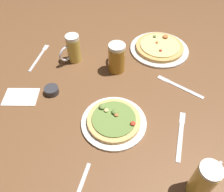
{
  "coord_description": "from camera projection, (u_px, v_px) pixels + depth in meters",
  "views": [
    {
      "loc": [
        0.03,
        -0.7,
        0.81
      ],
      "look_at": [
        0.0,
        0.0,
        0.02
      ],
      "focal_mm": 36.99,
      "sensor_mm": 36.0,
      "label": 1
    }
  ],
  "objects": [
    {
      "name": "pizza_plate_near",
      "position": [
        114.0,
        121.0,
        0.97
      ],
      "size": [
        0.28,
        0.28,
        0.05
      ],
      "color": "silver",
      "rests_on": "ground_plane"
    },
    {
      "name": "beer_mug_dark",
      "position": [
        204.0,
        180.0,
        0.74
      ],
      "size": [
        0.11,
        0.11,
        0.17
      ],
      "color": "gold",
      "rests_on": "ground_plane"
    },
    {
      "name": "beer_mug_amber",
      "position": [
        73.0,
        49.0,
        1.21
      ],
      "size": [
        0.1,
        0.1,
        0.15
      ],
      "color": "gold",
      "rests_on": "ground_plane"
    },
    {
      "name": "ramekin_sauce",
      "position": [
        52.0,
        90.0,
        1.09
      ],
      "size": [
        0.07,
        0.07,
        0.03
      ],
      "primitive_type": "cylinder",
      "color": "#333338",
      "rests_on": "ground_plane"
    },
    {
      "name": "pizza_plate_far",
      "position": [
        159.0,
        48.0,
        1.31
      ],
      "size": [
        0.33,
        0.33,
        0.05
      ],
      "color": "silver",
      "rests_on": "ground_plane"
    },
    {
      "name": "fork_left",
      "position": [
        79.0,
        191.0,
        0.79
      ],
      "size": [
        0.06,
        0.2,
        0.01
      ],
      "color": "silver",
      "rests_on": "ground_plane"
    },
    {
      "name": "knife_right",
      "position": [
        180.0,
        86.0,
        1.13
      ],
      "size": [
        0.21,
        0.16,
        0.01
      ],
      "color": "silver",
      "rests_on": "ground_plane"
    },
    {
      "name": "fork_spare",
      "position": [
        39.0,
        57.0,
        1.28
      ],
      "size": [
        0.06,
        0.24,
        0.01
      ],
      "color": "silver",
      "rests_on": "ground_plane"
    },
    {
      "name": "napkin_folded",
      "position": [
        21.0,
        97.0,
        1.08
      ],
      "size": [
        0.16,
        0.12,
        0.01
      ],
      "primitive_type": "cube",
      "rotation": [
        0.0,
        0.0,
        0.04
      ],
      "color": "white",
      "rests_on": "ground_plane"
    },
    {
      "name": "knife_spare",
      "position": [
        181.0,
        135.0,
        0.94
      ],
      "size": [
        0.08,
        0.24,
        0.01
      ],
      "color": "silver",
      "rests_on": "ground_plane"
    },
    {
      "name": "beer_mug_pale",
      "position": [
        117.0,
        58.0,
        1.16
      ],
      "size": [
        0.08,
        0.14,
        0.16
      ],
      "color": "#B27A23",
      "rests_on": "ground_plane"
    },
    {
      "name": "ground_plane",
      "position": [
        112.0,
        101.0,
        1.09
      ],
      "size": [
        2.4,
        2.4,
        0.03
      ],
      "primitive_type": "cube",
      "color": "brown"
    }
  ]
}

